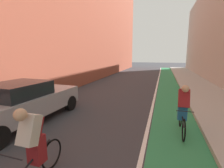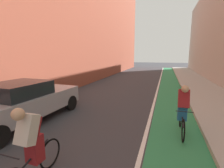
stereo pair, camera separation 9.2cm
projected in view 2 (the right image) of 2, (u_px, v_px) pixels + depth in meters
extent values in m
plane|color=#38383D|center=(129.00, 90.00, 11.79)|extent=(90.38, 90.38, 0.00)
cube|color=#2D8451|center=(170.00, 87.00, 12.80)|extent=(1.60, 41.08, 0.00)
cube|color=white|center=(158.00, 87.00, 13.08)|extent=(0.12, 41.08, 0.00)
cube|color=#A8A59E|center=(201.00, 88.00, 12.12)|extent=(2.75, 41.08, 0.14)
cube|color=#9E4C38|center=(74.00, 4.00, 14.14)|extent=(3.00, 41.08, 13.60)
cube|color=#9EA0A8|center=(25.00, 104.00, 6.17)|extent=(2.01, 4.57, 0.70)
cube|color=black|center=(18.00, 90.00, 5.86)|extent=(1.69, 1.95, 0.55)
cylinder|color=black|center=(42.00, 99.00, 8.09)|extent=(0.24, 0.67, 0.66)
cylinder|color=black|center=(71.00, 103.00, 7.51)|extent=(0.24, 0.67, 0.66)
torus|color=black|center=(50.00, 153.00, 3.65)|extent=(0.05, 0.65, 0.65)
cylinder|color=black|center=(31.00, 158.00, 3.13)|extent=(0.05, 0.96, 0.33)
cylinder|color=black|center=(38.00, 149.00, 3.28)|extent=(0.04, 0.12, 0.55)
cylinder|color=black|center=(8.00, 156.00, 2.65)|extent=(0.48, 0.03, 0.02)
cube|color=maroon|center=(35.00, 148.00, 3.20)|extent=(0.28, 0.24, 0.56)
cube|color=beige|center=(27.00, 129.00, 3.00)|extent=(0.32, 0.40, 0.60)
sphere|color=tan|center=(18.00, 114.00, 2.79)|extent=(0.22, 0.22, 0.22)
cube|color=maroon|center=(32.00, 125.00, 3.11)|extent=(0.26, 0.28, 0.39)
torus|color=black|center=(183.00, 131.00, 4.73)|extent=(0.04, 0.67, 0.67)
torus|color=black|center=(180.00, 118.00, 5.72)|extent=(0.04, 0.67, 0.67)
cylinder|color=black|center=(182.00, 117.00, 5.19)|extent=(0.04, 0.96, 0.33)
cylinder|color=black|center=(182.00, 113.00, 5.34)|extent=(0.04, 0.12, 0.55)
cylinder|color=black|center=(184.00, 112.00, 4.71)|extent=(0.48, 0.02, 0.02)
cube|color=#1E598C|center=(182.00, 111.00, 5.26)|extent=(0.28, 0.24, 0.56)
cube|color=maroon|center=(184.00, 99.00, 5.06)|extent=(0.32, 0.40, 0.60)
sphere|color=tan|center=(185.00, 89.00, 4.85)|extent=(0.22, 0.22, 0.22)
cube|color=beige|center=(183.00, 97.00, 5.17)|extent=(0.26, 0.27, 0.39)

